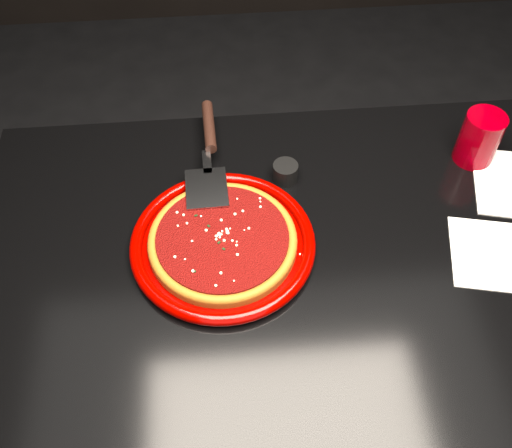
{
  "coord_description": "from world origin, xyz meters",
  "views": [
    {
      "loc": [
        -0.16,
        -0.52,
        1.55
      ],
      "look_at": [
        -0.1,
        0.09,
        0.77
      ],
      "focal_mm": 40.0,
      "sensor_mm": 36.0,
      "label": 1
    }
  ],
  "objects": [
    {
      "name": "table",
      "position": [
        0.0,
        0.0,
        0.38
      ],
      "size": [
        1.2,
        0.8,
        0.75
      ],
      "primitive_type": "cube",
      "color": "black",
      "rests_on": "floor"
    },
    {
      "name": "napkin_a",
      "position": [
        0.3,
        0.0,
        0.75
      ],
      "size": [
        0.18,
        0.18,
        0.0
      ],
      "primitive_type": "cube",
      "rotation": [
        0.0,
        0.0,
        -0.22
      ],
      "color": "silver",
      "rests_on": "table"
    },
    {
      "name": "pizza_server",
      "position": [
        -0.18,
        0.25,
        0.79
      ],
      "size": [
        0.1,
        0.32,
        0.02
      ],
      "primitive_type": null,
      "rotation": [
        0.0,
        0.0,
        0.03
      ],
      "color": "#AEB0B5",
      "rests_on": "plate"
    },
    {
      "name": "ramekin",
      "position": [
        -0.04,
        0.21,
        0.77
      ],
      "size": [
        0.06,
        0.06,
        0.04
      ],
      "primitive_type": "cylinder",
      "rotation": [
        0.0,
        0.0,
        -0.33
      ],
      "color": "black",
      "rests_on": "table"
    },
    {
      "name": "basil_flecks",
      "position": [
        -0.16,
        0.06,
        0.78
      ],
      "size": [
        0.2,
        0.2,
        0.0
      ],
      "primitive_type": null,
      "color": "black",
      "rests_on": "plate"
    },
    {
      "name": "floor",
      "position": [
        0.0,
        0.0,
        -0.01
      ],
      "size": [
        4.0,
        4.0,
        0.01
      ],
      "primitive_type": "cube",
      "color": "black",
      "rests_on": "ground"
    },
    {
      "name": "pizza_sauce",
      "position": [
        -0.16,
        0.06,
        0.78
      ],
      "size": [
        0.28,
        0.28,
        0.01
      ],
      "primitive_type": "cylinder",
      "rotation": [
        0.0,
        0.0,
        -0.28
      ],
      "color": "maroon",
      "rests_on": "plate"
    },
    {
      "name": "cup",
      "position": [
        0.34,
        0.23,
        0.8
      ],
      "size": [
        0.09,
        0.09,
        0.11
      ],
      "primitive_type": "cylinder",
      "rotation": [
        0.0,
        0.0,
        -0.24
      ],
      "color": "#8E000A",
      "rests_on": "table"
    },
    {
      "name": "pizza_crust",
      "position": [
        -0.16,
        0.06,
        0.77
      ],
      "size": [
        0.32,
        0.32,
        0.01
      ],
      "primitive_type": "cylinder",
      "rotation": [
        0.0,
        0.0,
        -0.28
      ],
      "color": "brown",
      "rests_on": "plate"
    },
    {
      "name": "parmesan_dusting",
      "position": [
        -0.16,
        0.06,
        0.78
      ],
      "size": [
        0.22,
        0.22,
        0.01
      ],
      "primitive_type": null,
      "color": "#FEF6CB",
      "rests_on": "plate"
    },
    {
      "name": "pizza_crust_rim",
      "position": [
        -0.16,
        0.06,
        0.77
      ],
      "size": [
        0.32,
        0.32,
        0.02
      ],
      "primitive_type": "torus",
      "rotation": [
        0.0,
        0.0,
        -0.28
      ],
      "color": "brown",
      "rests_on": "plate"
    },
    {
      "name": "plate",
      "position": [
        -0.16,
        0.06,
        0.76
      ],
      "size": [
        0.39,
        0.39,
        0.02
      ],
      "primitive_type": "cylinder",
      "rotation": [
        0.0,
        0.0,
        -0.28
      ],
      "color": "#710100",
      "rests_on": "table"
    }
  ]
}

